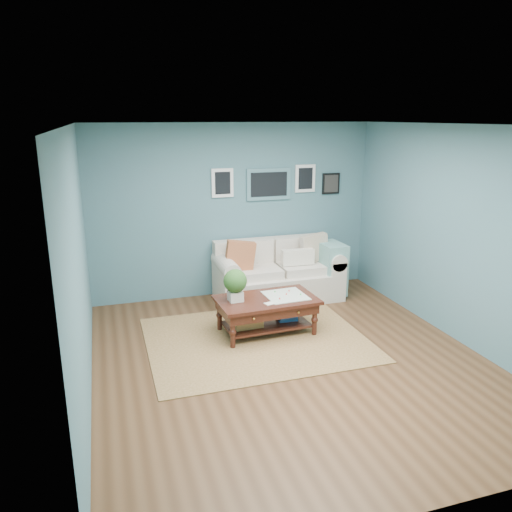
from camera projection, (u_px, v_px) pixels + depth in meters
name	position (u px, v px, depth m)	size (l,w,h in m)	color
room_shell	(292.00, 248.00, 5.60)	(5.00, 5.02, 2.70)	brown
area_rug	(256.00, 339.00, 6.44)	(2.76, 2.21, 0.01)	brown
loveseat	(283.00, 272.00, 7.85)	(1.98, 0.90, 1.02)	beige
coffee_table	(261.00, 305.00, 6.53)	(1.33, 0.82, 0.91)	black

